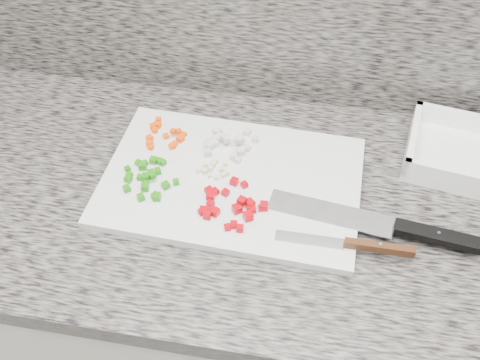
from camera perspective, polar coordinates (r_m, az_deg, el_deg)
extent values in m
cube|color=white|center=(1.41, 2.17, -14.13)|extent=(3.92, 0.62, 0.86)
cube|color=#66625A|center=(1.04, 2.87, -2.35)|extent=(3.96, 0.64, 0.04)
cube|color=white|center=(1.04, -0.90, -0.10)|extent=(0.50, 0.35, 0.02)
cube|color=#FC4D05|center=(1.12, -5.99, 4.87)|extent=(0.01, 0.01, 0.01)
cube|color=#FC4D05|center=(1.14, -9.07, 5.75)|extent=(0.02, 0.02, 0.01)
cube|color=#FC4D05|center=(1.13, -9.07, 5.28)|extent=(0.01, 0.01, 0.01)
cube|color=#FC4D05|center=(1.10, -7.01, 3.86)|extent=(0.01, 0.01, 0.01)
cube|color=#FC4D05|center=(1.11, -7.13, 5.19)|extent=(0.01, 0.01, 0.01)
cube|color=#FC4D05|center=(1.14, -8.74, 5.80)|extent=(0.01, 0.01, 0.01)
cube|color=#FC4D05|center=(1.11, -6.29, 4.59)|extent=(0.02, 0.02, 0.01)
cube|color=#FC4D05|center=(1.12, -6.55, 5.16)|extent=(0.02, 0.02, 0.01)
cube|color=#FC4D05|center=(1.10, -9.54, 3.80)|extent=(0.01, 0.01, 0.01)
cube|color=#FC4D05|center=(1.11, -6.39, 4.41)|extent=(0.02, 0.02, 0.01)
cube|color=#FC4D05|center=(1.10, -9.60, 3.86)|extent=(0.01, 0.01, 0.01)
cube|color=#FC4D05|center=(1.12, -9.62, 4.43)|extent=(0.02, 0.02, 0.01)
cube|color=#FC4D05|center=(1.12, -7.91, 4.67)|extent=(0.02, 0.02, 0.01)
cube|color=#FC4D05|center=(1.14, -9.29, 5.65)|extent=(0.02, 0.02, 0.01)
cube|color=#FC4D05|center=(1.10, -9.50, 3.45)|extent=(0.01, 0.01, 0.01)
cube|color=#FC4D05|center=(1.16, -8.70, 6.41)|extent=(0.01, 0.01, 0.01)
cube|color=#FC4D05|center=(1.09, -7.28, 3.60)|extent=(0.02, 0.02, 0.01)
cube|color=beige|center=(1.09, -3.09, 3.77)|extent=(0.02, 0.02, 0.01)
cube|color=beige|center=(1.06, -0.68, 2.56)|extent=(0.02, 0.02, 0.01)
cube|color=beige|center=(1.07, -3.46, 2.91)|extent=(0.02, 0.02, 0.01)
cube|color=beige|center=(1.08, 0.78, 3.45)|extent=(0.01, 0.01, 0.01)
cube|color=beige|center=(1.10, 1.62, 4.38)|extent=(0.01, 0.01, 0.01)
cube|color=beige|center=(1.08, 0.01, 4.42)|extent=(0.02, 0.02, 0.01)
cube|color=beige|center=(1.06, -0.27, 2.20)|extent=(0.01, 0.01, 0.01)
cube|color=beige|center=(1.09, -3.08, 3.95)|extent=(0.02, 0.02, 0.01)
cube|color=beige|center=(1.11, -2.41, 5.19)|extent=(0.02, 0.02, 0.01)
cube|color=beige|center=(1.10, -2.20, 4.70)|extent=(0.02, 0.02, 0.01)
cube|color=beige|center=(1.09, -1.81, 4.64)|extent=(0.01, 0.01, 0.01)
cube|color=beige|center=(1.08, -0.16, 4.28)|extent=(0.02, 0.02, 0.01)
cube|color=beige|center=(1.11, 0.74, 5.15)|extent=(0.02, 0.02, 0.01)
cube|color=beige|center=(1.07, 0.08, 3.09)|extent=(0.02, 0.02, 0.01)
cube|color=beige|center=(1.09, -3.14, 3.82)|extent=(0.01, 0.01, 0.01)
cube|color=beige|center=(1.09, -3.48, 3.99)|extent=(0.02, 0.02, 0.01)
cube|color=beige|center=(1.10, -2.57, 4.41)|extent=(0.02, 0.02, 0.01)
cube|color=beige|center=(1.08, -3.35, 3.64)|extent=(0.02, 0.02, 0.01)
cube|color=beige|center=(1.09, -2.66, 3.91)|extent=(0.02, 0.02, 0.01)
cube|color=beige|center=(1.09, -3.25, 4.14)|extent=(0.02, 0.02, 0.01)
cube|color=beige|center=(1.08, -1.42, 4.43)|extent=(0.02, 0.02, 0.01)
cube|color=#1F7F0B|center=(1.06, -10.34, 1.49)|extent=(0.02, 0.02, 0.01)
cube|color=#1F7F0B|center=(1.04, -9.49, 0.71)|extent=(0.02, 0.02, 0.01)
cube|color=#1F7F0B|center=(1.02, -6.84, -0.20)|extent=(0.01, 0.01, 0.01)
cube|color=#1F7F0B|center=(1.00, -9.02, -1.68)|extent=(0.02, 0.02, 0.01)
cube|color=#1F7F0B|center=(1.06, -8.23, 1.87)|extent=(0.01, 0.01, 0.01)
cube|color=#1F7F0B|center=(1.04, -11.84, 0.12)|extent=(0.01, 0.01, 0.01)
cube|color=#1F7F0B|center=(1.02, -10.11, -0.78)|extent=(0.02, 0.02, 0.01)
cube|color=#1F7F0B|center=(1.00, -8.87, -1.77)|extent=(0.02, 0.02, 0.01)
cube|color=#1F7F0B|center=(1.04, -10.60, 0.29)|extent=(0.01, 0.01, 0.01)
cube|color=#1F7F0B|center=(1.01, -10.54, -1.83)|extent=(0.02, 0.02, 0.01)
cube|color=#1F7F0B|center=(1.04, -10.02, 0.30)|extent=(0.01, 0.01, 0.01)
cube|color=#1F7F0B|center=(1.02, -7.95, -0.55)|extent=(0.02, 0.02, 0.01)
cube|color=#1F7F0B|center=(1.06, -11.91, 1.17)|extent=(0.01, 0.01, 0.01)
cube|color=#1F7F0B|center=(1.07, -10.78, 1.84)|extent=(0.01, 0.01, 0.01)
cube|color=#1F7F0B|center=(1.07, -8.55, 2.01)|extent=(0.02, 0.02, 0.01)
cube|color=#1F7F0B|center=(1.03, -9.98, -0.33)|extent=(0.01, 0.01, 0.01)
cube|color=#1F7F0B|center=(1.03, -9.32, 0.44)|extent=(0.01, 0.01, 0.01)
cube|color=#1F7F0B|center=(1.03, -11.99, -0.90)|extent=(0.02, 0.02, 0.01)
cube|color=#1F7F0B|center=(1.05, -11.74, 0.55)|extent=(0.01, 0.01, 0.01)
cube|color=#1F7F0B|center=(1.07, -9.21, 2.11)|extent=(0.01, 0.01, 0.01)
cube|color=#1F7F0B|center=(1.05, -8.78, 0.94)|extent=(0.02, 0.02, 0.01)
cube|color=#1F7F0B|center=(1.07, -10.10, 1.81)|extent=(0.01, 0.01, 0.01)
cube|color=#BD020B|center=(0.97, 1.11, -2.97)|extent=(0.01, 0.01, 0.01)
cube|color=#BD020B|center=(0.97, 1.39, -3.19)|extent=(0.01, 0.01, 0.01)
cube|color=#BD020B|center=(1.00, -1.57, -1.34)|extent=(0.02, 0.02, 0.01)
cube|color=#BD020B|center=(0.98, 2.57, -2.79)|extent=(0.02, 0.02, 0.01)
cube|color=#BD020B|center=(0.98, 2.29, -2.99)|extent=(0.01, 0.01, 0.01)
cube|color=#BD020B|center=(0.96, 0.93, -3.90)|extent=(0.02, 0.02, 0.01)
cube|color=#BD020B|center=(1.00, -3.32, -1.13)|extent=(0.02, 0.02, 0.01)
cube|color=#BD020B|center=(1.00, -2.70, -1.26)|extent=(0.02, 0.02, 0.01)
cube|color=#BD020B|center=(0.97, -2.73, -3.46)|extent=(0.02, 0.02, 0.01)
cube|color=#BD020B|center=(0.99, -3.13, -1.71)|extent=(0.02, 0.02, 0.01)
cube|color=#BD020B|center=(0.95, -0.67, -4.77)|extent=(0.01, 0.01, 0.01)
cube|color=#BD020B|center=(1.00, -2.96, -1.28)|extent=(0.02, 0.02, 0.01)
cube|color=#BD020B|center=(0.97, -4.12, -3.39)|extent=(0.02, 0.02, 0.01)
cube|color=#BD020B|center=(1.01, 0.46, -0.50)|extent=(0.02, 0.02, 0.01)
cube|color=#BD020B|center=(0.98, 1.11, -2.57)|extent=(0.02, 0.02, 0.01)
cube|color=#BD020B|center=(0.95, -1.35, -5.05)|extent=(0.01, 0.01, 0.01)
cube|color=#BD020B|center=(0.98, -3.17, -2.49)|extent=(0.02, 0.02, 0.01)
cube|color=#BD020B|center=(0.97, -2.69, -3.38)|extent=(0.02, 0.02, 0.01)
cube|color=#BD020B|center=(0.97, -3.92, -3.26)|extent=(0.02, 0.02, 0.01)
cube|color=#BD020B|center=(0.97, -3.53, -3.16)|extent=(0.01, 0.01, 0.01)
cube|color=#BD020B|center=(0.97, -0.32, -3.09)|extent=(0.02, 0.02, 0.01)
cube|color=#BD020B|center=(0.96, -3.50, -3.77)|extent=(0.01, 0.01, 0.01)
cube|color=#BD020B|center=(1.02, -0.61, -0.15)|extent=(0.02, 0.02, 0.01)
cube|color=#BD020B|center=(0.96, 0.86, -3.87)|extent=(0.02, 0.02, 0.01)
cube|color=#BD020B|center=(0.95, 0.01, -5.18)|extent=(0.01, 0.01, 0.01)
cube|color=#BD020B|center=(0.98, 1.04, -2.38)|extent=(0.02, 0.02, 0.01)
cube|color=#BD020B|center=(0.97, 0.19, -2.20)|extent=(0.02, 0.02, 0.01)
cube|color=beige|center=(1.06, -2.65, 2.04)|extent=(0.01, 0.01, 0.01)
cube|color=beige|center=(1.05, -3.29, 1.40)|extent=(0.01, 0.01, 0.01)
cube|color=beige|center=(1.03, -3.28, 0.44)|extent=(0.01, 0.01, 0.01)
cube|color=beige|center=(1.05, -2.88, 1.73)|extent=(0.01, 0.01, 0.01)
cube|color=beige|center=(1.03, -1.84, 0.51)|extent=(0.01, 0.01, 0.01)
cube|color=beige|center=(1.03, -1.51, 0.72)|extent=(0.01, 0.01, 0.01)
cube|color=beige|center=(1.05, -3.75, 1.59)|extent=(0.01, 0.01, 0.01)
cube|color=beige|center=(1.04, -1.91, 1.12)|extent=(0.01, 0.01, 0.01)
cube|color=beige|center=(1.04, -3.16, 1.26)|extent=(0.01, 0.01, 0.01)
cube|color=beige|center=(1.03, -2.56, 0.28)|extent=(0.01, 0.01, 0.01)
cube|color=beige|center=(1.04, -4.44, 1.05)|extent=(0.01, 0.01, 0.01)
cube|color=beige|center=(1.05, -1.55, 1.72)|extent=(0.01, 0.01, 0.01)
cube|color=beige|center=(1.04, -3.77, 0.94)|extent=(0.01, 0.01, 0.01)
cube|color=silver|center=(0.99, 9.62, -3.52)|extent=(0.23, 0.08, 0.00)
cube|color=black|center=(0.99, 20.31, -5.63)|extent=(0.15, 0.05, 0.02)
cylinder|color=silver|center=(0.99, 20.45, -5.32)|extent=(0.01, 0.01, 0.00)
cube|color=silver|center=(0.94, 7.39, -6.35)|extent=(0.12, 0.02, 0.00)
cube|color=#4E2813|center=(0.95, 14.64, -6.97)|extent=(0.12, 0.01, 0.02)
cylinder|color=silver|center=(0.94, 14.74, -6.65)|extent=(0.01, 0.01, 0.00)
cube|color=white|center=(1.17, 23.55, 1.79)|extent=(0.29, 0.23, 0.01)
cube|color=white|center=(1.22, 24.15, 5.49)|extent=(0.26, 0.06, 0.04)
cube|color=white|center=(1.09, 23.74, -0.35)|extent=(0.26, 0.06, 0.04)
cube|color=white|center=(1.14, 17.92, 4.33)|extent=(0.04, 0.19, 0.04)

